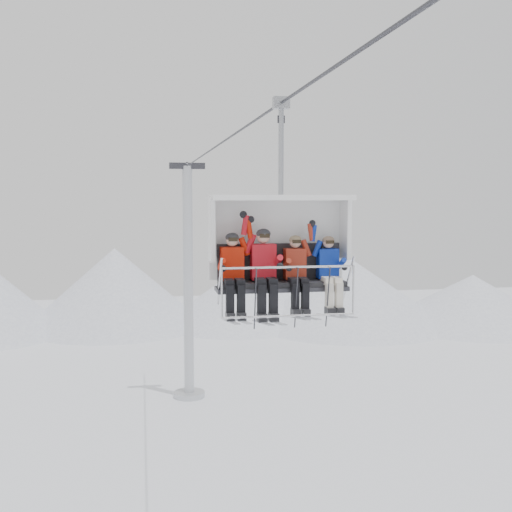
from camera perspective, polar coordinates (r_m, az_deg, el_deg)
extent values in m
cone|color=white|center=(59.00, -12.41, -2.70)|extent=(16.00, 16.00, 7.00)
cone|color=white|center=(58.73, -1.62, -3.60)|extent=(14.00, 14.00, 5.00)
cone|color=white|center=(59.05, 8.32, -3.11)|extent=(18.00, 18.00, 6.00)
cone|color=white|center=(61.74, 18.66, -3.67)|extent=(16.00, 16.00, 4.50)
cone|color=white|center=(62.82, 3.40, -3.25)|extent=(12.00, 12.00, 4.50)
cylinder|color=#B9BCC1|center=(36.81, -6.04, -2.42)|extent=(0.56, 0.56, 13.30)
cylinder|color=#B9BCC1|center=(38.23, -5.95, -12.12)|extent=(1.80, 1.80, 0.30)
cube|color=#313137|center=(36.52, -6.14, 7.97)|extent=(2.00, 0.35, 0.35)
cylinder|color=#313137|center=(14.72, 0.00, 12.02)|extent=(0.06, 50.00, 0.06)
cube|color=black|center=(12.04, 2.30, -2.47)|extent=(2.37, 0.55, 0.10)
cube|color=black|center=(12.24, 2.04, -0.48)|extent=(2.37, 0.10, 0.69)
cube|color=#313137|center=(12.05, 2.30, -2.89)|extent=(2.47, 0.60, 0.08)
cube|color=white|center=(12.42, 1.84, 1.60)|extent=(2.64, 0.10, 1.57)
cube|color=white|center=(12.01, 2.25, 5.22)|extent=(2.64, 0.90, 0.10)
cylinder|color=silver|center=(11.46, 2.90, -1.00)|extent=(2.41, 0.04, 0.04)
cylinder|color=silver|center=(11.52, 2.96, -5.34)|extent=(2.41, 0.04, 0.04)
cylinder|color=#989AA0|center=(12.06, 2.24, 9.35)|extent=(0.10, 0.10, 1.74)
cube|color=#989AA0|center=(12.15, 2.26, 13.45)|extent=(0.30, 0.18, 0.22)
cube|color=red|center=(11.87, -2.15, -0.69)|extent=(0.42, 0.28, 0.62)
sphere|color=tan|center=(11.79, -2.13, 1.42)|extent=(0.23, 0.23, 0.23)
cube|color=black|center=(11.50, -2.33, -3.84)|extent=(0.14, 0.15, 0.50)
cube|color=black|center=(11.53, -1.34, -3.82)|extent=(0.14, 0.15, 0.50)
cube|color=silver|center=(11.47, -2.25, -5.85)|extent=(0.09, 1.69, 0.26)
cube|color=silver|center=(11.50, -1.26, -5.82)|extent=(0.09, 1.69, 0.26)
cube|color=red|center=(11.96, 0.62, -0.51)|extent=(0.45, 0.30, 0.67)
sphere|color=tan|center=(11.88, 0.66, 1.74)|extent=(0.25, 0.25, 0.25)
cube|color=black|center=(11.59, 0.50, -3.86)|extent=(0.15, 0.15, 0.54)
cube|color=black|center=(11.63, 1.55, -3.83)|extent=(0.15, 0.15, 0.54)
cube|color=silver|center=(11.57, 0.59, -5.94)|extent=(0.10, 1.69, 0.26)
cube|color=silver|center=(11.61, 1.64, -5.90)|extent=(0.10, 1.69, 0.26)
cube|color=#A82E1B|center=(12.09, 3.46, -0.69)|extent=(0.39, 0.26, 0.58)
sphere|color=tan|center=(12.02, 3.51, 1.24)|extent=(0.21, 0.21, 0.21)
cube|color=black|center=(11.72, 3.51, -3.60)|extent=(0.13, 0.15, 0.47)
cube|color=black|center=(11.76, 4.39, -3.57)|extent=(0.13, 0.15, 0.47)
cube|color=silver|center=(11.68, 3.61, -5.48)|extent=(0.09, 1.69, 0.26)
cube|color=silver|center=(11.73, 4.50, -5.44)|extent=(0.09, 1.69, 0.26)
cube|color=#0F2EA8|center=(12.26, 6.38, -0.67)|extent=(0.38, 0.26, 0.57)
sphere|color=tan|center=(12.18, 6.45, 1.19)|extent=(0.21, 0.21, 0.21)
cube|color=silver|center=(11.88, 6.53, -3.47)|extent=(0.13, 0.15, 0.46)
cube|color=silver|center=(11.94, 7.37, -3.44)|extent=(0.13, 0.15, 0.46)
cube|color=silver|center=(11.85, 6.65, -5.30)|extent=(0.09, 1.69, 0.26)
cube|color=silver|center=(11.90, 7.49, -5.26)|extent=(0.09, 1.69, 0.26)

